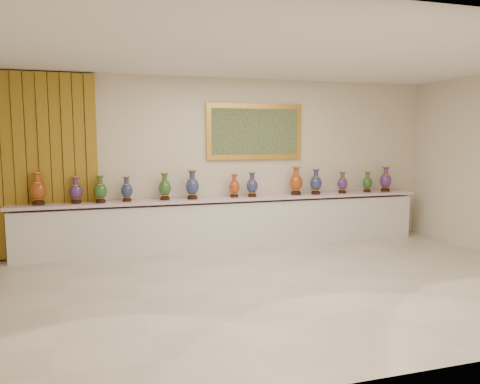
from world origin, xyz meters
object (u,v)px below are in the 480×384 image
Objects in this scene: vase_2 at (100,190)px; counter at (230,223)px; vase_1 at (76,191)px; vase_0 at (38,190)px.

counter is at bearing 1.22° from vase_2.
vase_2 is at bearing -178.78° from counter.
vase_2 reaches higher than vase_1.
vase_0 is 1.20× the size of vase_1.
vase_0 is at bearing 177.10° from vase_2.
vase_0 is 0.94m from vase_2.
counter is 3.21m from vase_0.
vase_0 is 1.16× the size of vase_2.
vase_1 is 0.97× the size of vase_2.
vase_0 is (-3.14, 0.00, 0.70)m from counter.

